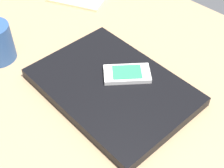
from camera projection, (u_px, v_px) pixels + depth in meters
The scene contains 3 objects.
desk_surface at pixel (124, 94), 69.26cm from camera, with size 120.00×80.00×3.00cm, color tan.
laptop_closed at pixel (112, 87), 67.17cm from camera, with size 32.61×23.23×2.27cm, color black.
cell_phone_on_laptop at pixel (127, 74), 67.59cm from camera, with size 10.49×10.87×1.11cm.
Camera 1 is at (-31.43, 35.29, 52.25)cm, focal length 51.57 mm.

